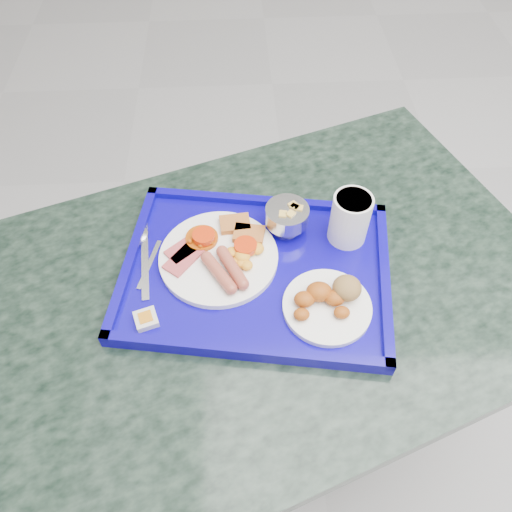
{
  "coord_description": "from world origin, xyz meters",
  "views": [
    {
      "loc": [
        -0.87,
        -0.21,
        1.45
      ],
      "look_at": [
        -0.84,
        0.34,
        0.74
      ],
      "focal_mm": 35.0,
      "sensor_mm": 36.0,
      "label": 1
    }
  ],
  "objects_px": {
    "fruit_bowl": "(287,216)",
    "tray": "(256,271)",
    "juice_cup": "(350,217)",
    "main_plate": "(221,255)",
    "table": "(265,329)",
    "bread_plate": "(329,301)"
  },
  "relations": [
    {
      "from": "fruit_bowl",
      "to": "tray",
      "type": "bearing_deg",
      "value": -124.15
    },
    {
      "from": "tray",
      "to": "juice_cup",
      "type": "relative_size",
      "value": 5.22
    },
    {
      "from": "main_plate",
      "to": "table",
      "type": "bearing_deg",
      "value": -31.38
    },
    {
      "from": "table",
      "to": "main_plate",
      "type": "distance_m",
      "value": 0.22
    },
    {
      "from": "juice_cup",
      "to": "table",
      "type": "bearing_deg",
      "value": -150.54
    },
    {
      "from": "bread_plate",
      "to": "fruit_bowl",
      "type": "bearing_deg",
      "value": 107.42
    },
    {
      "from": "fruit_bowl",
      "to": "table",
      "type": "bearing_deg",
      "value": -111.92
    },
    {
      "from": "table",
      "to": "juice_cup",
      "type": "height_order",
      "value": "juice_cup"
    },
    {
      "from": "bread_plate",
      "to": "juice_cup",
      "type": "xyz_separation_m",
      "value": [
        0.06,
        0.16,
        0.04
      ]
    },
    {
      "from": "tray",
      "to": "main_plate",
      "type": "xyz_separation_m",
      "value": [
        -0.06,
        0.03,
        0.02
      ]
    },
    {
      "from": "table",
      "to": "juice_cup",
      "type": "xyz_separation_m",
      "value": [
        0.16,
        0.09,
        0.25
      ]
    },
    {
      "from": "juice_cup",
      "to": "tray",
      "type": "bearing_deg",
      "value": -158.66
    },
    {
      "from": "table",
      "to": "main_plate",
      "type": "relative_size",
      "value": 5.65
    },
    {
      "from": "table",
      "to": "tray",
      "type": "height_order",
      "value": "tray"
    },
    {
      "from": "juice_cup",
      "to": "fruit_bowl",
      "type": "bearing_deg",
      "value": 167.34
    },
    {
      "from": "juice_cup",
      "to": "bread_plate",
      "type": "bearing_deg",
      "value": -110.2
    },
    {
      "from": "main_plate",
      "to": "juice_cup",
      "type": "distance_m",
      "value": 0.25
    },
    {
      "from": "tray",
      "to": "juice_cup",
      "type": "bearing_deg",
      "value": 21.34
    },
    {
      "from": "main_plate",
      "to": "juice_cup",
      "type": "bearing_deg",
      "value": 9.63
    },
    {
      "from": "main_plate",
      "to": "fruit_bowl",
      "type": "height_order",
      "value": "fruit_bowl"
    },
    {
      "from": "tray",
      "to": "main_plate",
      "type": "height_order",
      "value": "main_plate"
    },
    {
      "from": "main_plate",
      "to": "bread_plate",
      "type": "xyz_separation_m",
      "value": [
        0.19,
        -0.12,
        0.0
      ]
    }
  ]
}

